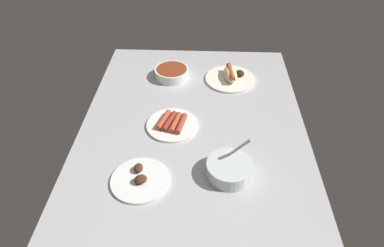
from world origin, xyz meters
The scene contains 6 objects.
ground_plane centered at (0.00, 0.00, -1.50)cm, with size 120.00×90.00×3.00cm, color #B2B2B7.
plate_sausages centered at (-2.66, 8.28, 1.06)cm, with size 20.89×20.89×3.28cm.
bowl_coleslaw centered at (-27.41, -13.46, 2.94)cm, with size 15.92×15.92×15.39cm.
plate_hotdog_assembled centered at (32.21, -16.53, 1.80)cm, with size 23.64×23.64×5.61cm.
bowl_chili centered at (33.40, 11.68, 2.52)cm, with size 16.21×16.21×4.59cm.
plate_grilled_meat centered at (-31.57, 16.65, 0.78)cm, with size 20.06×20.06×3.75cm.
Camera 1 is at (-105.27, -4.03, 88.97)cm, focal length 31.63 mm.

